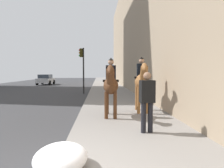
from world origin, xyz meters
name	(u,v)px	position (x,y,z in m)	size (l,w,h in m)	color
mounted_horse_near	(111,84)	(4.63, -1.27, 1.35)	(2.15, 0.67, 2.24)	#4C2B16
mounted_horse_far	(142,81)	(5.52, -2.62, 1.44)	(2.15, 0.68, 2.34)	brown
pedestrian_greeting	(147,98)	(2.42, -2.16, 1.10)	(0.30, 0.43, 1.70)	black
car_near_lane	(46,79)	(27.12, 6.58, 0.76)	(4.04, 1.96, 1.44)	#B7BABF
traffic_light_near_curb	(82,63)	(14.55, 0.54, 2.54)	(0.20, 0.44, 3.78)	black
snow_pile_near	(61,158)	(0.24, -0.15, 0.33)	(1.21, 0.93, 0.42)	white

